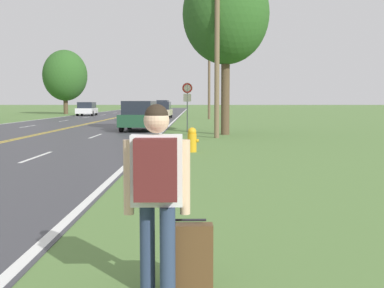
{
  "coord_description": "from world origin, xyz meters",
  "views": [
    {
      "loc": [
        8.33,
        1.39,
        1.79
      ],
      "look_at": [
        8.26,
        10.53,
        0.97
      ],
      "focal_mm": 45.0,
      "sensor_mm": 36.0,
      "label": 1
    }
  ],
  "objects_px": {
    "suitcase": "(191,258)",
    "tree_behind_sign": "(226,15)",
    "hitchhiker_person": "(157,181)",
    "traffic_sign": "(187,95)",
    "car_maroon_hatchback_mid_near": "(137,112)",
    "tree_left_verge": "(65,75)",
    "fire_hydrant": "(192,140)",
    "car_dark_green_van_approaching": "(140,115)",
    "car_white_van_receding": "(87,109)",
    "car_champagne_suv_mid_far": "(162,109)",
    "car_dark_grey_suv_distant": "(163,107)"
  },
  "relations": [
    {
      "from": "suitcase",
      "to": "tree_behind_sign",
      "type": "bearing_deg",
      "value": -5.97
    },
    {
      "from": "hitchhiker_person",
      "to": "traffic_sign",
      "type": "height_order",
      "value": "traffic_sign"
    },
    {
      "from": "hitchhiker_person",
      "to": "car_maroon_hatchback_mid_near",
      "type": "relative_size",
      "value": 0.46
    },
    {
      "from": "tree_left_verge",
      "to": "car_maroon_hatchback_mid_near",
      "type": "xyz_separation_m",
      "value": [
        12.17,
        -21.62,
        -4.39
      ]
    },
    {
      "from": "fire_hydrant",
      "to": "suitcase",
      "type": "bearing_deg",
      "value": -89.61
    },
    {
      "from": "tree_behind_sign",
      "to": "car_maroon_hatchback_mid_near",
      "type": "relative_size",
      "value": 2.29
    },
    {
      "from": "hitchhiker_person",
      "to": "fire_hydrant",
      "type": "bearing_deg",
      "value": -2.61
    },
    {
      "from": "suitcase",
      "to": "tree_left_verge",
      "type": "relative_size",
      "value": 0.08
    },
    {
      "from": "tree_behind_sign",
      "to": "traffic_sign",
      "type": "bearing_deg",
      "value": 132.06
    },
    {
      "from": "hitchhiker_person",
      "to": "traffic_sign",
      "type": "bearing_deg",
      "value": -1.27
    },
    {
      "from": "car_dark_green_van_approaching",
      "to": "car_white_van_receding",
      "type": "distance_m",
      "value": 29.8
    },
    {
      "from": "suitcase",
      "to": "traffic_sign",
      "type": "distance_m",
      "value": 23.28
    },
    {
      "from": "traffic_sign",
      "to": "car_champagne_suv_mid_far",
      "type": "distance_m",
      "value": 21.68
    },
    {
      "from": "car_white_van_receding",
      "to": "car_dark_grey_suv_distant",
      "type": "height_order",
      "value": "car_dark_grey_suv_distant"
    },
    {
      "from": "fire_hydrant",
      "to": "tree_left_verge",
      "type": "distance_m",
      "value": 51.01
    },
    {
      "from": "suitcase",
      "to": "fire_hydrant",
      "type": "distance_m",
      "value": 12.32
    },
    {
      "from": "traffic_sign",
      "to": "car_white_van_receding",
      "type": "bearing_deg",
      "value": 112.98
    },
    {
      "from": "tree_left_verge",
      "to": "fire_hydrant",
      "type": "bearing_deg",
      "value": -70.06
    },
    {
      "from": "tree_behind_sign",
      "to": "car_dark_grey_suv_distant",
      "type": "height_order",
      "value": "tree_behind_sign"
    },
    {
      "from": "suitcase",
      "to": "car_maroon_hatchback_mid_near",
      "type": "bearing_deg",
      "value": 6.14
    },
    {
      "from": "hitchhiker_person",
      "to": "car_dark_grey_suv_distant",
      "type": "height_order",
      "value": "car_dark_grey_suv_distant"
    },
    {
      "from": "car_maroon_hatchback_mid_near",
      "to": "car_dark_grey_suv_distant",
      "type": "height_order",
      "value": "car_dark_grey_suv_distant"
    },
    {
      "from": "car_champagne_suv_mid_far",
      "to": "hitchhiker_person",
      "type": "bearing_deg",
      "value": 5.16
    },
    {
      "from": "tree_behind_sign",
      "to": "suitcase",
      "type": "bearing_deg",
      "value": -94.35
    },
    {
      "from": "traffic_sign",
      "to": "car_dark_green_van_approaching",
      "type": "relative_size",
      "value": 0.61
    },
    {
      "from": "car_white_van_receding",
      "to": "car_dark_grey_suv_distant",
      "type": "distance_m",
      "value": 13.21
    },
    {
      "from": "car_white_van_receding",
      "to": "suitcase",
      "type": "bearing_deg",
      "value": -168.14
    },
    {
      "from": "tree_behind_sign",
      "to": "car_dark_green_van_approaching",
      "type": "height_order",
      "value": "tree_behind_sign"
    },
    {
      "from": "car_maroon_hatchback_mid_near",
      "to": "traffic_sign",
      "type": "bearing_deg",
      "value": 17.97
    },
    {
      "from": "tree_left_verge",
      "to": "car_champagne_suv_mid_far",
      "type": "distance_m",
      "value": 21.25
    },
    {
      "from": "car_dark_grey_suv_distant",
      "to": "tree_behind_sign",
      "type": "bearing_deg",
      "value": 9.86
    },
    {
      "from": "tree_left_verge",
      "to": "traffic_sign",
      "type": "bearing_deg",
      "value": -65.29
    },
    {
      "from": "car_white_van_receding",
      "to": "hitchhiker_person",
      "type": "bearing_deg",
      "value": -168.49
    },
    {
      "from": "car_dark_grey_suv_distant",
      "to": "car_dark_green_van_approaching",
      "type": "bearing_deg",
      "value": 3.35
    },
    {
      "from": "tree_behind_sign",
      "to": "car_champagne_suv_mid_far",
      "type": "bearing_deg",
      "value": 101.97
    },
    {
      "from": "hitchhiker_person",
      "to": "suitcase",
      "type": "xyz_separation_m",
      "value": [
        0.3,
        0.16,
        -0.76
      ]
    },
    {
      "from": "fire_hydrant",
      "to": "car_white_van_receding",
      "type": "distance_m",
      "value": 42.11
    },
    {
      "from": "suitcase",
      "to": "car_dark_green_van_approaching",
      "type": "xyz_separation_m",
      "value": [
        -3.3,
        24.23,
        0.61
      ]
    },
    {
      "from": "car_maroon_hatchback_mid_near",
      "to": "car_dark_grey_suv_distant",
      "type": "relative_size",
      "value": 0.9
    },
    {
      "from": "tree_behind_sign",
      "to": "car_white_van_receding",
      "type": "bearing_deg",
      "value": 114.62
    },
    {
      "from": "hitchhiker_person",
      "to": "car_maroon_hatchback_mid_near",
      "type": "bearing_deg",
      "value": 5.67
    },
    {
      "from": "car_maroon_hatchback_mid_near",
      "to": "car_dark_grey_suv_distant",
      "type": "xyz_separation_m",
      "value": [
        0.7,
        24.27,
        0.22
      ]
    },
    {
      "from": "hitchhiker_person",
      "to": "traffic_sign",
      "type": "xyz_separation_m",
      "value": [
        -0.14,
        23.36,
        1.04
      ]
    },
    {
      "from": "car_white_van_receding",
      "to": "traffic_sign",
      "type": "bearing_deg",
      "value": -158.92
    },
    {
      "from": "tree_behind_sign",
      "to": "car_dark_green_van_approaching",
      "type": "relative_size",
      "value": 1.9
    },
    {
      "from": "suitcase",
      "to": "car_dark_grey_suv_distant",
      "type": "relative_size",
      "value": 0.16
    },
    {
      "from": "tree_behind_sign",
      "to": "car_white_van_receding",
      "type": "height_order",
      "value": "tree_behind_sign"
    },
    {
      "from": "car_dark_grey_suv_distant",
      "to": "hitchhiker_person",
      "type": "bearing_deg",
      "value": 5.36
    },
    {
      "from": "tree_left_verge",
      "to": "car_champagne_suv_mid_far",
      "type": "xyz_separation_m",
      "value": [
        13.97,
        -15.43,
        -4.24
      ]
    },
    {
      "from": "car_dark_green_van_approaching",
      "to": "car_dark_grey_suv_distant",
      "type": "height_order",
      "value": "car_dark_grey_suv_distant"
    }
  ]
}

